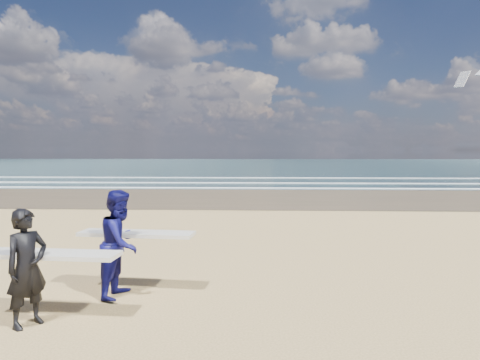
{
  "coord_description": "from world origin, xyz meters",
  "views": [
    {
      "loc": [
        2.52,
        -6.87,
        2.69
      ],
      "look_at": [
        1.97,
        6.0,
        1.78
      ],
      "focal_mm": 32.0,
      "sensor_mm": 36.0,
      "label": 1
    }
  ],
  "objects": [
    {
      "name": "ocean",
      "position": [
        20.0,
        72.0,
        0.01
      ],
      "size": [
        220.0,
        100.0,
        0.02
      ],
      "primitive_type": "cube",
      "color": "#193337",
      "rests_on": "ground"
    },
    {
      "name": "foam_breakers",
      "position": [
        20.0,
        28.1,
        0.05
      ],
      "size": [
        220.0,
        11.7,
        0.05
      ],
      "color": "white",
      "rests_on": "ground"
    },
    {
      "name": "surfer_near",
      "position": [
        -0.97,
        -0.58,
        0.92
      ],
      "size": [
        2.23,
        1.07,
        1.81
      ],
      "color": "black",
      "rests_on": "ground"
    },
    {
      "name": "surfer_far",
      "position": [
        0.01,
        0.79,
        0.99
      ],
      "size": [
        2.24,
        1.23,
        1.97
      ],
      "color": "#0E0E4F",
      "rests_on": "ground"
    }
  ]
}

